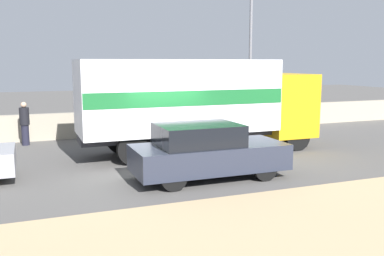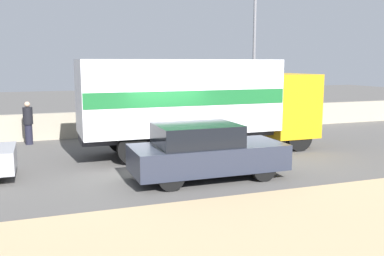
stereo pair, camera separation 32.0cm
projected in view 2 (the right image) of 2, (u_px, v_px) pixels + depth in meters
The scene contains 7 objects.
ground_plane at pixel (177, 171), 13.12m from camera, with size 80.00×80.00×0.00m, color #514F4C.
dirt_shoulder_foreground at pixel (264, 237), 8.10m from camera, with size 60.00×4.92×0.04m.
stone_wall_backdrop at pixel (130, 123), 19.56m from camera, with size 60.00×0.35×1.12m.
street_lamp at pixel (254, 37), 20.37m from camera, with size 0.56×0.28×7.90m.
box_truck at pixel (197, 100), 15.47m from camera, with size 8.78×2.51×3.39m.
car_hatchback at pixel (205, 151), 12.12m from camera, with size 4.38×1.84×1.59m.
pedestrian at pixel (28, 122), 17.21m from camera, with size 0.38×0.38×1.74m.
Camera 2 is at (-3.89, -12.17, 3.29)m, focal length 40.00 mm.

